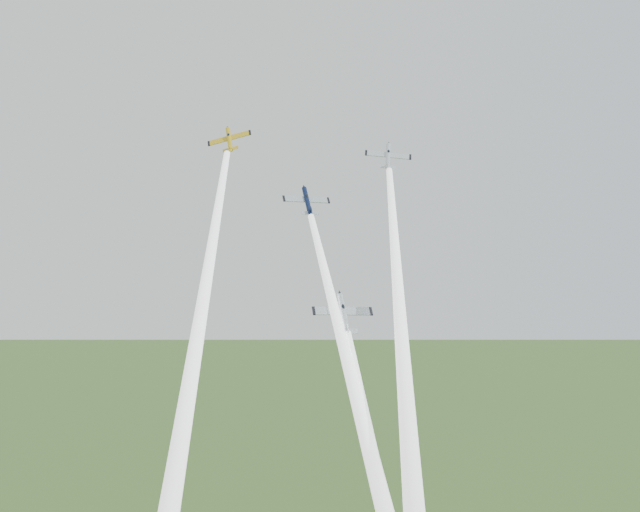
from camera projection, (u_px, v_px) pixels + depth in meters
The scene contains 7 objects.
plane_yellow at pixel (229, 139), 121.82m from camera, with size 6.84×6.79×1.07m, color gold, non-canonical shape.
smoke_trail_yellow at pixel (197, 340), 96.10m from camera, with size 2.55×2.55×69.45m, color white, non-canonical shape.
plane_navy at pixel (307, 201), 120.88m from camera, with size 7.32×7.27×1.15m, color #0D173B, non-canonical shape.
smoke_trail_navy at pixel (359, 407), 97.18m from camera, with size 2.55×2.55×66.17m, color white, non-canonical shape.
plane_silver_right at pixel (388, 156), 124.14m from camera, with size 7.24×7.19×1.13m, color silver, non-canonical shape.
smoke_trail_silver_right at pixel (401, 333), 100.85m from camera, with size 2.55×2.55×62.25m, color white, non-canonical shape.
plane_silver_low at pixel (344, 314), 107.00m from camera, with size 8.31×8.24×1.30m, color silver, non-canonical shape.
Camera 1 is at (-9.30, -118.86, 90.39)m, focal length 45.00 mm.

